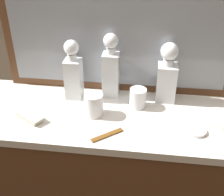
# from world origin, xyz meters

# --- Properties ---
(dresser) EXTENTS (1.27, 0.46, 0.90)m
(dresser) POSITION_xyz_m (0.00, 0.00, 0.45)
(dresser) COLOR brown
(dresser) RESTS_ON ground_plane
(dresser_mirror) EXTENTS (1.07, 0.03, 0.66)m
(dresser_mirror) POSITION_xyz_m (0.00, 0.21, 1.23)
(dresser_mirror) COLOR brown
(dresser_mirror) RESTS_ON dresser
(crystal_decanter_right) EXTENTS (0.07, 0.07, 0.28)m
(crystal_decanter_right) POSITION_xyz_m (-0.19, 0.12, 1.01)
(crystal_decanter_right) COLOR white
(crystal_decanter_right) RESTS_ON dresser
(crystal_decanter_rear) EXTENTS (0.09, 0.09, 0.28)m
(crystal_decanter_rear) POSITION_xyz_m (0.23, 0.15, 1.01)
(crystal_decanter_rear) COLOR white
(crystal_decanter_rear) RESTS_ON dresser
(crystal_decanter_far_left) EXTENTS (0.08, 0.08, 0.30)m
(crystal_decanter_far_left) POSITION_xyz_m (-0.03, 0.16, 1.02)
(crystal_decanter_far_left) COLOR white
(crystal_decanter_far_left) RESTS_ON dresser
(crystal_tumbler_right) EXTENTS (0.08, 0.08, 0.10)m
(crystal_tumbler_right) POSITION_xyz_m (-0.08, -0.02, 0.95)
(crystal_tumbler_right) COLOR white
(crystal_tumbler_right) RESTS_ON dresser
(crystal_tumbler_center) EXTENTS (0.07, 0.07, 0.09)m
(crystal_tumbler_center) POSITION_xyz_m (0.11, 0.07, 0.94)
(crystal_tumbler_center) COLOR white
(crystal_tumbler_center) RESTS_ON dresser
(silver_brush_center) EXTENTS (0.16, 0.13, 0.02)m
(silver_brush_center) POSITION_xyz_m (-0.34, -0.08, 0.91)
(silver_brush_center) COLOR #B7A88C
(silver_brush_center) RESTS_ON dresser
(porcelain_dish) EXTENTS (0.08, 0.08, 0.01)m
(porcelain_dish) POSITION_xyz_m (0.35, -0.09, 0.91)
(porcelain_dish) COLOR silver
(porcelain_dish) RESTS_ON dresser
(tortoiseshell_comb) EXTENTS (0.12, 0.10, 0.01)m
(tortoiseshell_comb) POSITION_xyz_m (-0.00, -0.15, 0.90)
(tortoiseshell_comb) COLOR brown
(tortoiseshell_comb) RESTS_ON dresser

